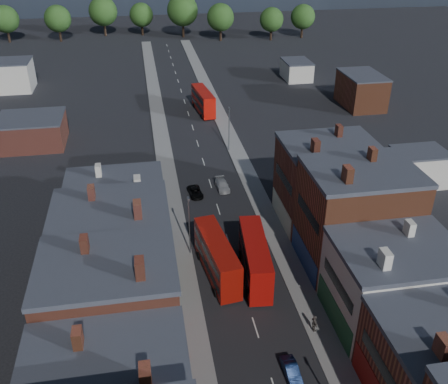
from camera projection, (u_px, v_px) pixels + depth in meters
name	position (u px, v px, depth m)	size (l,w,h in m)	color
pavement_west	(168.00, 181.00, 79.94)	(3.00, 200.00, 0.12)	gray
pavement_east	(248.00, 174.00, 81.88)	(3.00, 200.00, 0.12)	gray
lamp_post_2	(189.00, 222.00, 60.68)	(0.25, 0.70, 8.12)	slate
lamp_post_3	(229.00, 126.00, 88.00)	(0.25, 0.70, 8.12)	slate
bus_0	(217.00, 257.00, 57.99)	(4.02, 11.49, 4.86)	#9E1109
bus_1	(255.00, 258.00, 57.77)	(3.64, 11.53, 4.90)	#B60F0A
bus_2	(203.00, 101.00, 106.18)	(3.78, 11.40, 4.83)	#AE1007
car_1	(291.00, 371.00, 46.09)	(1.24, 3.56, 1.17)	navy
car_2	(195.00, 192.00, 75.66)	(1.88, 4.08, 1.13)	black
car_3	(222.00, 185.00, 77.47)	(1.76, 4.34, 1.26)	#BBBBBB
ped_3	(314.00, 324.00, 50.70)	(1.15, 0.52, 1.96)	#5F5852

